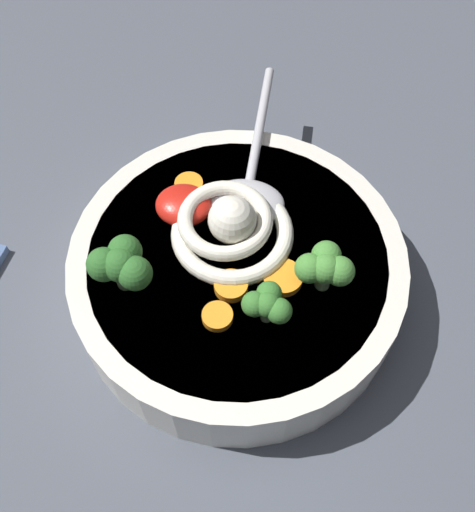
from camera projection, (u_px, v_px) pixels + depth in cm
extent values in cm
cube|color=#474C56|center=(210.00, 315.00, 51.16)|extent=(107.40, 107.40, 3.69)
cylinder|color=silver|center=(238.00, 274.00, 47.96)|extent=(25.68, 25.68, 5.44)
cylinder|color=gold|center=(238.00, 273.00, 47.77)|extent=(22.59, 22.59, 5.00)
torus|color=silver|center=(232.00, 233.00, 45.99)|extent=(9.29, 9.29, 1.28)
torus|color=silver|center=(225.00, 220.00, 45.38)|extent=(9.96, 9.96, 1.15)
sphere|color=silver|center=(232.00, 220.00, 44.58)|extent=(3.61, 3.61, 3.61)
ellipsoid|color=#B7B7BC|center=(246.00, 202.00, 47.33)|extent=(6.04, 4.46, 1.60)
cylinder|color=#B7B7BC|center=(259.00, 132.00, 51.25)|extent=(0.94, 15.01, 0.80)
ellipsoid|color=red|center=(183.00, 205.00, 46.95)|extent=(4.35, 3.92, 1.96)
cylinder|color=#7A9E60|center=(125.00, 279.00, 43.84)|extent=(1.26, 1.26, 1.35)
sphere|color=#2D6628|center=(120.00, 265.00, 42.22)|extent=(2.47, 2.47, 2.47)
sphere|color=#2D6628|center=(104.00, 265.00, 42.50)|extent=(2.47, 2.47, 2.47)
sphere|color=#2D6628|center=(135.00, 273.00, 42.00)|extent=(2.47, 2.47, 2.47)
sphere|color=#2D6628|center=(125.00, 252.00, 43.02)|extent=(2.47, 2.47, 2.47)
cylinder|color=#7A9E60|center=(267.00, 314.00, 42.54)|extent=(0.93, 0.93, 0.99)
sphere|color=#38752D|center=(268.00, 305.00, 41.35)|extent=(1.82, 1.82, 1.82)
sphere|color=#38752D|center=(254.00, 304.00, 41.56)|extent=(1.82, 1.82, 1.82)
sphere|color=#38752D|center=(279.00, 311.00, 41.18)|extent=(1.82, 1.82, 1.82)
sphere|color=#38752D|center=(269.00, 294.00, 41.94)|extent=(1.82, 1.82, 1.82)
cylinder|color=#7A9E60|center=(323.00, 279.00, 43.90)|extent=(1.11, 1.11, 1.18)
sphere|color=#478938|center=(326.00, 267.00, 42.47)|extent=(2.17, 2.17, 2.17)
sphere|color=#478938|center=(310.00, 267.00, 42.72)|extent=(2.17, 2.17, 2.17)
sphere|color=#478938|center=(339.00, 275.00, 42.28)|extent=(2.17, 2.17, 2.17)
sphere|color=#478938|center=(326.00, 256.00, 43.18)|extent=(2.17, 2.17, 2.17)
cylinder|color=orange|center=(189.00, 185.00, 48.76)|extent=(2.27, 2.27, 0.72)
cylinder|color=orange|center=(231.00, 286.00, 43.87)|extent=(2.46, 2.46, 0.74)
cylinder|color=orange|center=(217.00, 316.00, 42.65)|extent=(2.21, 2.21, 0.61)
cylinder|color=orange|center=(282.00, 283.00, 44.04)|extent=(2.91, 2.91, 0.67)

